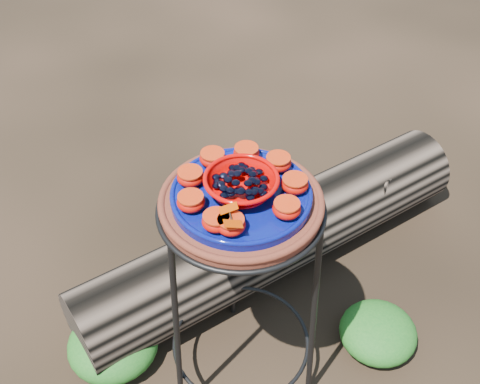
{
  "coord_description": "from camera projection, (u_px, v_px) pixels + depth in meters",
  "views": [
    {
      "loc": [
        -0.12,
        -1.0,
        1.69
      ],
      "look_at": [
        -0.0,
        0.0,
        0.75
      ],
      "focal_mm": 45.0,
      "sensor_mm": 36.0,
      "label": 1
    }
  ],
  "objects": [
    {
      "name": "driftwood_log",
      "position": [
        274.0,
        237.0,
        2.11
      ],
      "size": [
        1.49,
        1.01,
        0.28
      ],
      "primitive_type": null,
      "rotation": [
        0.0,
        0.0,
        0.47
      ],
      "color": "black",
      "rests_on": "ground"
    },
    {
      "name": "orange_half_7",
      "position": [
        191.0,
        202.0,
        1.33
      ],
      "size": [
        0.06,
        0.06,
        0.03
      ],
      "primitive_type": "ellipsoid",
      "color": "#AC0B08",
      "rests_on": "cobalt_plate"
    },
    {
      "name": "orange_half_6",
      "position": [
        190.0,
        177.0,
        1.39
      ],
      "size": [
        0.06,
        0.06,
        0.03
      ],
      "primitive_type": "ellipsoid",
      "color": "#AC0B08",
      "rests_on": "cobalt_plate"
    },
    {
      "name": "cobalt_plate",
      "position": [
        241.0,
        196.0,
        1.39
      ],
      "size": [
        0.33,
        0.33,
        0.02
      ],
      "primitive_type": "cylinder",
      "color": "#07005F",
      "rests_on": "terracotta_saucer"
    },
    {
      "name": "ground",
      "position": [
        241.0,
        368.0,
        1.89
      ],
      "size": [
        60.0,
        60.0,
        0.0
      ],
      "primitive_type": "plane",
      "color": "black"
    },
    {
      "name": "orange_half_4",
      "position": [
        246.0,
        153.0,
        1.46
      ],
      "size": [
        0.06,
        0.06,
        0.03
      ],
      "primitive_type": "ellipsoid",
      "color": "#AC0B08",
      "rests_on": "cobalt_plate"
    },
    {
      "name": "orange_half_0",
      "position": [
        231.0,
        225.0,
        1.28
      ],
      "size": [
        0.06,
        0.06,
        0.03
      ],
      "primitive_type": "ellipsoid",
      "color": "#AC0B08",
      "rests_on": "cobalt_plate"
    },
    {
      "name": "orange_half_2",
      "position": [
        295.0,
        184.0,
        1.37
      ],
      "size": [
        0.06,
        0.06,
        0.03
      ],
      "primitive_type": "ellipsoid",
      "color": "#AC0B08",
      "rests_on": "cobalt_plate"
    },
    {
      "name": "terracotta_saucer",
      "position": [
        241.0,
        204.0,
        1.4
      ],
      "size": [
        0.38,
        0.38,
        0.03
      ],
      "primitive_type": "cylinder",
      "color": "#4F2514",
      "rests_on": "plant_stand"
    },
    {
      "name": "orange_half_3",
      "position": [
        278.0,
        163.0,
        1.43
      ],
      "size": [
        0.06,
        0.06,
        0.03
      ],
      "primitive_type": "ellipsoid",
      "color": "#AC0B08",
      "rests_on": "cobalt_plate"
    },
    {
      "name": "plant_stand",
      "position": [
        241.0,
        300.0,
        1.65
      ],
      "size": [
        0.44,
        0.44,
        0.7
      ],
      "primitive_type": null,
      "color": "black",
      "rests_on": "ground"
    },
    {
      "name": "butterfly",
      "position": [
        231.0,
        216.0,
        1.26
      ],
      "size": [
        0.09,
        0.06,
        0.01
      ],
      "primitive_type": null,
      "rotation": [
        0.0,
        0.0,
        0.09
      ],
      "color": "#BA3300",
      "rests_on": "orange_half_0"
    },
    {
      "name": "red_bowl",
      "position": [
        241.0,
        185.0,
        1.36
      ],
      "size": [
        0.16,
        0.16,
        0.05
      ],
      "primitive_type": null,
      "color": "#CB0502",
      "rests_on": "cobalt_plate"
    },
    {
      "name": "foliage_left",
      "position": [
        113.0,
        343.0,
        1.87
      ],
      "size": [
        0.28,
        0.28,
        0.14
      ],
      "primitive_type": "ellipsoid",
      "color": "#175618",
      "rests_on": "ground"
    },
    {
      "name": "glass_gems",
      "position": [
        241.0,
        174.0,
        1.34
      ],
      "size": [
        0.13,
        0.13,
        0.02
      ],
      "primitive_type": null,
      "color": "black",
      "rests_on": "red_bowl"
    },
    {
      "name": "orange_half_5",
      "position": [
        213.0,
        158.0,
        1.44
      ],
      "size": [
        0.06,
        0.06,
        0.03
      ],
      "primitive_type": "ellipsoid",
      "color": "#AC0B08",
      "rests_on": "cobalt_plate"
    },
    {
      "name": "foliage_back",
      "position": [
        212.0,
        228.0,
        2.24
      ],
      "size": [
        0.27,
        0.27,
        0.14
      ],
      "primitive_type": "ellipsoid",
      "color": "#175618",
      "rests_on": "ground"
    },
    {
      "name": "foliage_right",
      "position": [
        378.0,
        332.0,
        1.91
      ],
      "size": [
        0.25,
        0.25,
        0.12
      ],
      "primitive_type": "ellipsoid",
      "color": "#175618",
      "rests_on": "ground"
    },
    {
      "name": "orange_half_8",
      "position": [
        216.0,
        221.0,
        1.29
      ],
      "size": [
        0.06,
        0.06,
        0.03
      ],
      "primitive_type": "ellipsoid",
      "color": "#AC0B08",
      "rests_on": "cobalt_plate"
    },
    {
      "name": "orange_half_1",
      "position": [
        287.0,
        209.0,
        1.31
      ],
      "size": [
        0.06,
        0.06,
        0.03
      ],
      "primitive_type": "ellipsoid",
      "color": "#AC0B08",
      "rests_on": "cobalt_plate"
    }
  ]
}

